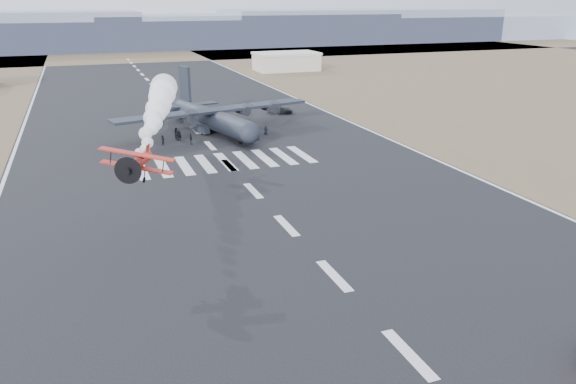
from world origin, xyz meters
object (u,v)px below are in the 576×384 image
crew_b (163,140)px  crew_c (235,131)px  crew_f (178,135)px  support_vehicle (280,110)px  crew_d (191,139)px  hangar_right (286,61)px  transport_aircraft (210,116)px  crew_a (180,135)px  crew_h (176,133)px  crew_g (259,135)px  crew_e (266,130)px  aerobatic_biplane (138,162)px

crew_b → crew_c: 13.16m
crew_b → crew_f: 3.85m
support_vehicle → crew_d: size_ratio=2.91×
hangar_right → support_vehicle: bearing=-111.1°
transport_aircraft → crew_a: 8.00m
crew_a → crew_h: crew_h is taller
crew_b → crew_g: 15.81m
crew_d → crew_g: bearing=-85.0°
crew_c → support_vehicle: bearing=-64.4°
transport_aircraft → crew_c: transport_aircraft is taller
crew_d → crew_f: crew_d is taller
crew_c → crew_f: 9.94m
hangar_right → support_vehicle: (-26.44, -68.58, -2.27)m
support_vehicle → crew_h: 28.08m
support_vehicle → crew_h: bearing=138.0°
crew_a → crew_e: (14.87, -1.22, 0.01)m
hangar_right → crew_h: bearing=-121.1°
transport_aircraft → crew_d: transport_aircraft is taller
aerobatic_biplane → crew_b: bearing=91.2°
support_vehicle → transport_aircraft: bearing=139.5°
support_vehicle → crew_b: size_ratio=3.25×
crew_e → crew_d: bearing=37.5°
crew_c → crew_d: size_ratio=0.91×
crew_a → crew_h: bearing=-72.3°
crew_c → crew_g: size_ratio=1.04×
support_vehicle → crew_f: crew_f is taller
transport_aircraft → crew_g: (6.16, -9.20, -1.92)m
support_vehicle → crew_c: crew_c is taller
aerobatic_biplane → crew_f: (10.27, 41.98, -7.67)m
aerobatic_biplane → crew_d: 41.05m
crew_g → transport_aircraft: bearing=51.0°
crew_a → crew_b: (-3.22, -2.79, 0.03)m
crew_a → crew_d: 3.86m
hangar_right → support_vehicle: size_ratio=3.84×
crew_g → crew_a: bearing=86.6°
crew_e → crew_g: (-2.39, -3.46, -0.00)m
crew_c → crew_e: 5.41m
crew_a → crew_c: 9.62m
transport_aircraft → crew_f: size_ratio=21.23×
support_vehicle → crew_b: 32.55m
crew_h → support_vehicle: bearing=-84.1°
aerobatic_biplane → crew_b: aerobatic_biplane is taller
aerobatic_biplane → crew_d: aerobatic_biplane is taller
transport_aircraft → crew_a: (-6.31, -4.52, -1.93)m
crew_e → crew_h: size_ratio=0.85×
aerobatic_biplane → crew_a: aerobatic_biplane is taller
transport_aircraft → crew_f: (-6.63, -4.77, -1.87)m
support_vehicle → crew_g: 23.26m
crew_f → crew_h: size_ratio=0.91×
support_vehicle → crew_e: crew_e is taller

